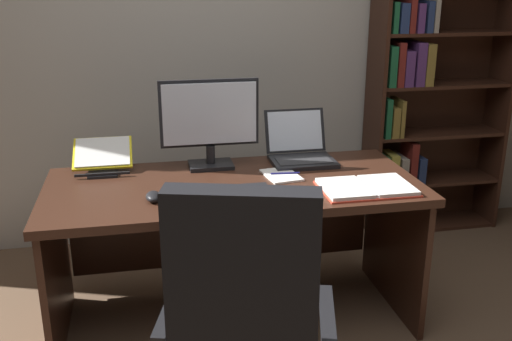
{
  "coord_description": "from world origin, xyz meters",
  "views": [
    {
      "loc": [
        -0.36,
        -1.73,
        1.65
      ],
      "look_at": [
        0.13,
        0.75,
        0.8
      ],
      "focal_mm": 40.87,
      "sensor_mm": 36.0,
      "label": 1
    }
  ],
  "objects": [
    {
      "name": "laptop",
      "position": [
        0.43,
        1.07,
        0.78
      ],
      "size": [
        0.32,
        0.33,
        0.24
      ],
      "color": "black",
      "rests_on": "desk"
    },
    {
      "name": "pen",
      "position": [
        0.3,
        0.85,
        0.74
      ],
      "size": [
        0.14,
        0.02,
        0.01
      ],
      "primitive_type": "cylinder",
      "rotation": [
        0.0,
        1.57,
        -0.1
      ],
      "color": "navy",
      "rests_on": "notepad"
    },
    {
      "name": "bookshelf",
      "position": [
        1.42,
        1.7,
        0.98
      ],
      "size": [
        0.9,
        0.28,
        1.97
      ],
      "color": "#381E14",
      "rests_on": "ground"
    },
    {
      "name": "open_binder",
      "position": [
        0.61,
        0.59,
        0.74
      ],
      "size": [
        0.42,
        0.28,
        0.02
      ],
      "rotation": [
        0.0,
        0.0,
        -0.01
      ],
      "color": "#DB422D",
      "rests_on": "desk"
    },
    {
      "name": "desk",
      "position": [
        0.03,
        0.88,
        0.54
      ],
      "size": [
        1.74,
        0.78,
        0.73
      ],
      "color": "#381E14",
      "rests_on": "ground"
    },
    {
      "name": "keyboard",
      "position": [
        -0.04,
        0.64,
        0.74
      ],
      "size": [
        0.42,
        0.15,
        0.02
      ],
      "primitive_type": "cube",
      "color": "black",
      "rests_on": "desk"
    },
    {
      "name": "monitor",
      "position": [
        -0.04,
        1.06,
        0.96
      ],
      "size": [
        0.49,
        0.16,
        0.44
      ],
      "color": "black",
      "rests_on": "desk"
    },
    {
      "name": "wall_back",
      "position": [
        0.0,
        1.92,
        1.33
      ],
      "size": [
        5.09,
        0.12,
        2.67
      ],
      "primitive_type": "cube",
      "color": "#B2ADA3",
      "rests_on": "ground"
    },
    {
      "name": "computer_mouse",
      "position": [
        -0.34,
        0.64,
        0.75
      ],
      "size": [
        0.06,
        0.1,
        0.04
      ],
      "primitive_type": "ellipsoid",
      "color": "black",
      "rests_on": "desk"
    },
    {
      "name": "reading_stand_with_book",
      "position": [
        -0.57,
        1.12,
        0.8
      ],
      "size": [
        0.29,
        0.28,
        0.13
      ],
      "color": "black",
      "rests_on": "desk"
    },
    {
      "name": "notepad",
      "position": [
        0.28,
        0.85,
        0.74
      ],
      "size": [
        0.18,
        0.23,
        0.01
      ],
      "primitive_type": "cube",
      "rotation": [
        0.0,
        0.0,
        0.16
      ],
      "color": "white",
      "rests_on": "desk"
    }
  ]
}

